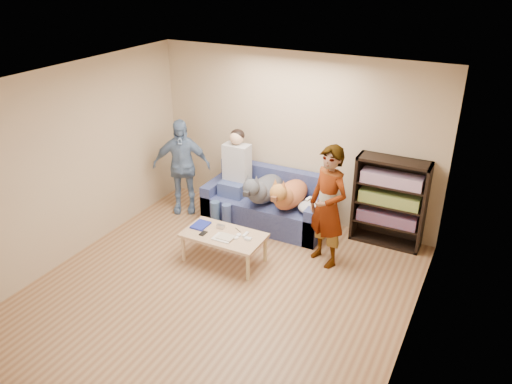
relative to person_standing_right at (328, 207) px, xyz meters
The scene contains 27 objects.
ground 1.91m from the person_standing_right, 123.07° to the right, with size 5.00×5.00×0.00m, color brown.
ceiling 2.46m from the person_standing_right, 123.07° to the right, with size 5.00×5.00×0.00m, color white.
wall_back 1.49m from the person_standing_right, 131.38° to the left, with size 4.50×4.50×0.00m, color tan.
wall_front 4.07m from the person_standing_right, 103.37° to the right, with size 4.50×4.50×0.00m, color tan.
wall_left 3.53m from the person_standing_right, 155.72° to the right, with size 5.00×5.00×0.00m, color tan.
wall_right 2.00m from the person_standing_right, 47.57° to the right, with size 5.00×5.00×0.00m, color tan.
blanket 0.69m from the person_standing_right, 127.30° to the left, with size 0.47×0.40×0.16m, color #ACACB1.
person_standing_right is the anchor object (origin of this frame).
person_standing_left 2.62m from the person_standing_right, behind, with size 0.91×0.38×1.55m, color #7089B3.
held_controller 0.32m from the person_standing_right, 135.00° to the right, with size 0.04×0.11×0.03m, color silver.
notebook_blue 1.77m from the person_standing_right, 160.72° to the right, with size 0.20×0.26×0.03m, color #1B2796.
papers 1.44m from the person_standing_right, 148.59° to the right, with size 0.26×0.20×0.01m, color silver.
magazine 1.40m from the person_standing_right, 148.65° to the right, with size 0.22×0.17×0.01m, color beige.
camera_silver 1.49m from the person_standing_right, 159.67° to the right, with size 0.11×0.06×0.05m, color #B8B7BC.
controller_a 1.15m from the person_standing_right, 151.28° to the right, with size 0.04×0.13×0.03m, color white.
controller_b 1.13m from the person_standing_right, 145.38° to the right, with size 0.09×0.06×0.03m, color silver.
headphone_cup_a 1.28m from the person_standing_right, 148.12° to the right, with size 0.07×0.07×0.02m, color white.
headphone_cup_b 1.24m from the person_standing_right, 151.45° to the right, with size 0.07×0.07×0.02m, color white.
pen_orange 1.53m from the person_standing_right, 148.02° to the right, with size 0.01×0.01×0.14m, color gold.
pen_black 1.26m from the person_standing_right, 158.37° to the right, with size 0.01×0.01×0.14m, color black.
wallet 1.70m from the person_standing_right, 153.42° to the right, with size 0.07×0.12×0.01m, color black.
sofa 1.47m from the person_standing_right, 150.95° to the left, with size 1.90×0.85×0.82m.
person_seated 1.79m from the person_standing_right, 162.74° to the left, with size 0.40×0.73×1.47m.
dog_gray 1.30m from the person_standing_right, 157.35° to the left, with size 0.41×1.25×0.59m.
dog_tan 0.94m from the person_standing_right, 147.39° to the left, with size 0.41×1.16×0.59m.
coffee_table 1.45m from the person_standing_right, 153.23° to the right, with size 1.10×0.60×0.42m.
bookshelf 1.10m from the person_standing_right, 55.48° to the left, with size 1.00×0.34×1.30m.
Camera 1 is at (2.74, -4.15, 3.82)m, focal length 35.00 mm.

